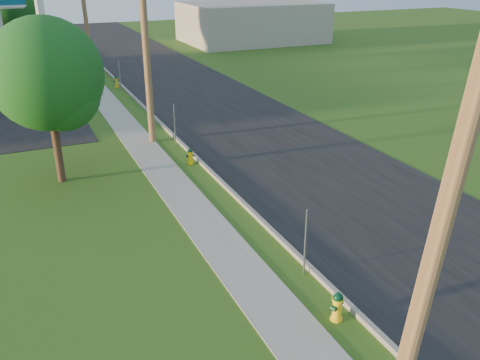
# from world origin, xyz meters

# --- Properties ---
(road) EXTENTS (8.00, 120.00, 0.02)m
(road) POSITION_xyz_m (4.50, 10.00, 0.01)
(road) COLOR black
(road) RESTS_ON ground
(curb) EXTENTS (0.15, 120.00, 0.15)m
(curb) POSITION_xyz_m (0.50, 10.00, 0.07)
(curb) COLOR gray
(curb) RESTS_ON ground
(sidewalk) EXTENTS (1.50, 120.00, 0.03)m
(sidewalk) POSITION_xyz_m (-1.25, 10.00, 0.01)
(sidewalk) COLOR gray
(sidewalk) RESTS_ON ground
(utility_pole_near) EXTENTS (1.40, 0.32, 9.48)m
(utility_pole_near) POSITION_xyz_m (-0.60, -1.00, 4.80)
(utility_pole_near) COLOR brown
(utility_pole_near) RESTS_ON ground
(utility_pole_mid) EXTENTS (1.40, 0.32, 9.80)m
(utility_pole_mid) POSITION_xyz_m (-0.60, 17.00, 4.95)
(utility_pole_mid) COLOR brown
(utility_pole_mid) RESTS_ON ground
(utility_pole_far) EXTENTS (1.40, 0.32, 9.50)m
(utility_pole_far) POSITION_xyz_m (-0.60, 35.00, 4.80)
(utility_pole_far) COLOR brown
(utility_pole_far) RESTS_ON ground
(sign_post_near) EXTENTS (0.05, 0.04, 2.00)m
(sign_post_near) POSITION_xyz_m (0.25, 4.20, 1.00)
(sign_post_near) COLOR gray
(sign_post_near) RESTS_ON ground
(sign_post_mid) EXTENTS (0.05, 0.04, 2.00)m
(sign_post_mid) POSITION_xyz_m (0.25, 16.00, 1.00)
(sign_post_mid) COLOR gray
(sign_post_mid) RESTS_ON ground
(sign_post_far) EXTENTS (0.05, 0.04, 2.00)m
(sign_post_far) POSITION_xyz_m (0.25, 28.20, 1.00)
(sign_post_far) COLOR gray
(sign_post_far) RESTS_ON ground
(price_pylon) EXTENTS (0.34, 2.04, 6.85)m
(price_pylon) POSITION_xyz_m (-4.50, 22.50, 5.43)
(price_pylon) COLOR gray
(price_pylon) RESTS_ON ground
(distant_building) EXTENTS (14.00, 10.00, 4.00)m
(distant_building) POSITION_xyz_m (18.00, 45.00, 2.00)
(distant_building) COLOR gray
(distant_building) RESTS_ON ground
(tree_verge) EXTENTS (4.17, 4.17, 6.32)m
(tree_verge) POSITION_xyz_m (-5.06, 13.71, 4.07)
(tree_verge) COLOR #3E281B
(tree_verge) RESTS_ON ground
(tree_lot) EXTENTS (4.94, 4.94, 7.49)m
(tree_lot) POSITION_xyz_m (-5.35, 40.98, 4.83)
(tree_lot) COLOR #3E281B
(tree_lot) RESTS_ON ground
(hydrant_near) EXTENTS (0.41, 0.37, 0.80)m
(hydrant_near) POSITION_xyz_m (-0.04, 2.18, 0.39)
(hydrant_near) COLOR yellow
(hydrant_near) RESTS_ON ground
(hydrant_mid) EXTENTS (0.37, 0.33, 0.72)m
(hydrant_mid) POSITION_xyz_m (0.11, 13.44, 0.35)
(hydrant_mid) COLOR yellow
(hydrant_mid) RESTS_ON ground
(hydrant_far) EXTENTS (0.43, 0.38, 0.82)m
(hydrant_far) POSITION_xyz_m (0.17, 29.13, 0.40)
(hydrant_far) COLOR gold
(hydrant_far) RESTS_ON ground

